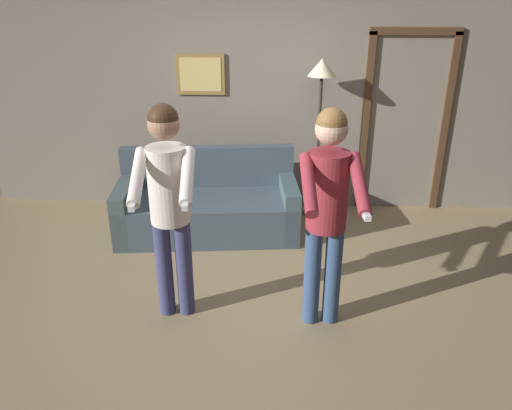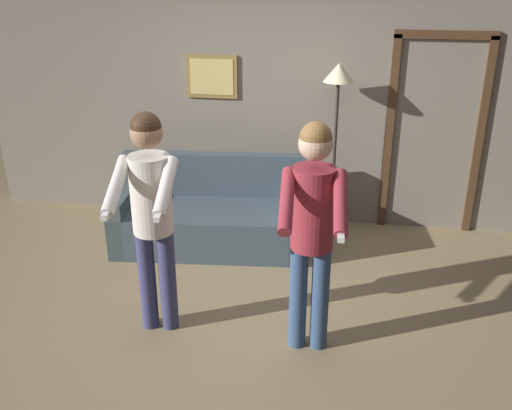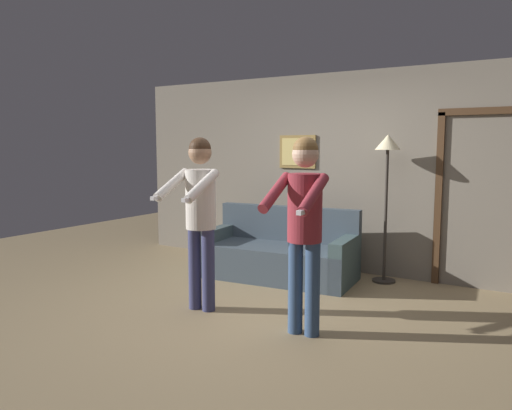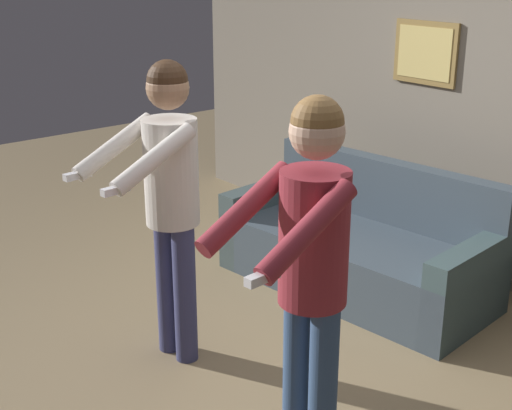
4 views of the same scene
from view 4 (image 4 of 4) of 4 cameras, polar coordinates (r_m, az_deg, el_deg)
ground_plane at (r=4.16m, az=1.51°, el=-13.30°), size 12.00×12.00×0.00m
back_wall_assembly at (r=5.12m, az=19.03°, el=7.76°), size 6.40×0.10×2.60m
couch at (r=5.07m, az=8.25°, el=-3.59°), size 1.97×1.03×0.87m
person_standing_left at (r=3.91m, az=-6.99°, el=1.57°), size 0.48×0.71×1.74m
person_standing_right at (r=3.02m, az=4.39°, el=-4.03°), size 0.46×0.68×1.73m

